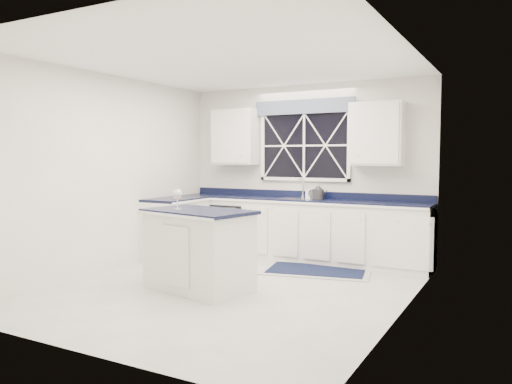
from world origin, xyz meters
The scene contains 13 objects.
ground centered at (0.00, 0.00, 0.00)m, with size 4.50×4.50×0.00m, color #B1B1AC.
back_wall centered at (0.00, 2.25, 1.35)m, with size 4.00×0.10×2.70m, color white.
base_cabinets centered at (-0.33, 1.78, 0.45)m, with size 3.99×1.60×0.90m.
countertop centered at (0.00, 1.95, 0.92)m, with size 3.98×0.64×0.04m, color black.
dishwasher centered at (-1.10, 1.95, 0.41)m, with size 0.60×0.58×0.82m, color black.
window centered at (0.00, 2.20, 1.83)m, with size 1.65×0.09×1.26m.
upper_cabinets centered at (0.00, 2.08, 1.90)m, with size 3.10×0.34×0.90m.
faucet centered at (0.00, 2.14, 1.10)m, with size 0.05×0.20×0.30m.
island centered at (-0.32, -0.21, 0.48)m, with size 1.41×1.01×0.95m.
rug centered at (0.56, 1.35, 0.01)m, with size 1.62×1.18×0.02m.
kettle centered at (0.31, 2.02, 1.04)m, with size 0.30×0.20×0.21m.
wine_glass centered at (-0.56, -0.29, 1.13)m, with size 0.11×0.11×0.25m.
soap_bottle centered at (0.15, 2.07, 1.04)m, with size 0.09×0.09×0.20m, color silver.
Camera 1 is at (3.07, -5.01, 1.57)m, focal length 35.00 mm.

